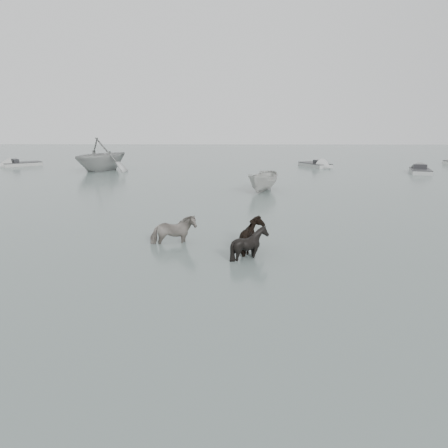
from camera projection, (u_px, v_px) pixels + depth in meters
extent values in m
plane|color=#4F5E5A|center=(222.00, 254.00, 15.60)|extent=(140.00, 140.00, 0.00)
imported|color=black|center=(173.00, 225.00, 16.76)|extent=(1.89, 1.22, 1.48)
imported|color=black|center=(254.00, 231.00, 15.90)|extent=(1.57, 1.73, 1.50)
imported|color=black|center=(250.00, 239.00, 15.03)|extent=(1.42, 1.30, 1.38)
imported|color=#A0A29F|center=(101.00, 153.00, 40.58)|extent=(7.62, 7.92, 3.21)
imported|color=#AFAFAA|center=(264.00, 180.00, 28.98)|extent=(2.78, 4.10, 1.48)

